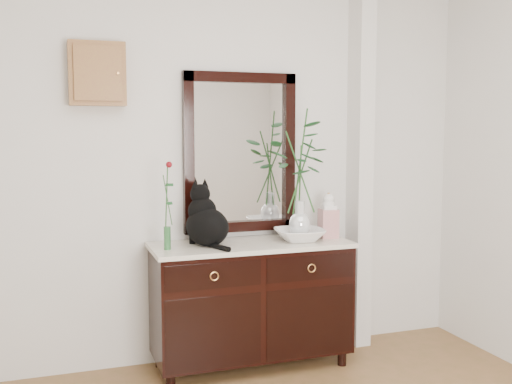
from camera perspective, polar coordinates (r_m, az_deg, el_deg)
name	(u,v)px	position (r m, az deg, el deg)	size (l,w,h in m)	color
wall_back	(226,166)	(4.14, -2.89, 2.49)	(3.60, 0.04, 2.70)	silver
pilaster	(360,164)	(4.45, 9.87, 2.65)	(0.12, 0.20, 2.70)	silver
sideboard	(251,298)	(4.09, -0.46, -10.04)	(1.33, 0.52, 0.82)	black
wall_mirror	(240,153)	(4.16, -1.52, 3.75)	(0.80, 0.06, 1.10)	black
key_cabinet	(97,74)	(3.96, -14.89, 10.83)	(0.35, 0.10, 0.40)	brown
cat	(207,214)	(3.89, -4.68, -2.14)	(0.29, 0.35, 0.41)	black
lotus_bowl	(300,235)	(4.07, 4.18, -4.09)	(0.34, 0.34, 0.08)	white
vase_branches	(300,173)	(4.02, 4.22, 1.83)	(0.42, 0.42, 0.88)	silver
bud_vase_rose	(167,205)	(3.77, -8.49, -1.24)	(0.07, 0.07, 0.56)	#2C6433
ginger_jar	(328,215)	(4.19, 6.91, -2.18)	(0.12, 0.12, 0.32)	white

